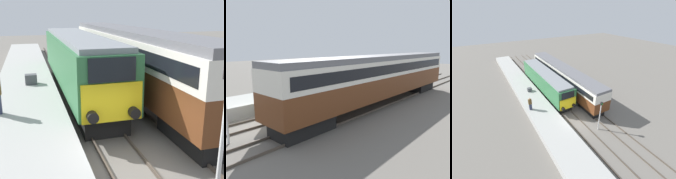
# 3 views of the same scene
# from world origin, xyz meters

# --- Properties ---
(ground_plane) EXTENTS (120.00, 120.00, 0.00)m
(ground_plane) POSITION_xyz_m (0.00, 0.00, 0.00)
(ground_plane) COLOR slate
(platform_left) EXTENTS (3.50, 50.00, 0.93)m
(platform_left) POSITION_xyz_m (-3.30, 8.00, 0.46)
(platform_left) COLOR #A8A8A3
(platform_left) RESTS_ON ground_plane
(rails_near_track) EXTENTS (1.51, 60.00, 0.14)m
(rails_near_track) POSITION_xyz_m (0.00, 5.00, 0.07)
(rails_near_track) COLOR #4C4238
(rails_near_track) RESTS_ON ground_plane
(rails_far_track) EXTENTS (1.50, 60.00, 0.14)m
(rails_far_track) POSITION_xyz_m (3.40, 5.00, 0.07)
(rails_far_track) COLOR #4C4238
(rails_far_track) RESTS_ON ground_plane
(locomotive) EXTENTS (2.70, 15.74, 3.86)m
(locomotive) POSITION_xyz_m (0.00, 9.78, 2.18)
(locomotive) COLOR black
(locomotive) RESTS_ON ground_plane
(passenger_carriage) EXTENTS (2.75, 21.26, 4.19)m
(passenger_carriage) POSITION_xyz_m (3.40, 9.70, 2.55)
(passenger_carriage) COLOR black
(passenger_carriage) RESTS_ON ground_plane
(person_on_platform) EXTENTS (0.44, 0.26, 1.82)m
(person_on_platform) POSITION_xyz_m (-4.46, 4.55, 1.84)
(person_on_platform) COLOR #2D334C
(person_on_platform) RESTS_ON platform_left
(luggage_crate) EXTENTS (0.70, 0.56, 0.60)m
(luggage_crate) POSITION_xyz_m (-2.95, 9.59, 1.23)
(luggage_crate) COLOR #4C4C51
(luggage_crate) RESTS_ON platform_left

